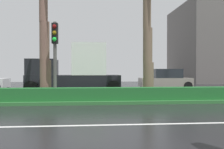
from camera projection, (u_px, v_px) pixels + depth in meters
The scene contains 3 objects.
traffic_signal_median_right at pixel (55, 46), 11.40m from camera, with size 0.28×0.43×3.74m.
box_truck_lead at pixel (75, 71), 16.89m from camera, with size 6.40×2.64×3.46m.
car_in_traffic_third at pixel (166, 79), 20.26m from camera, with size 4.30×2.02×1.72m.
Camera 1 is at (5.81, -4.77, 1.54)m, focal length 38.32 mm.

